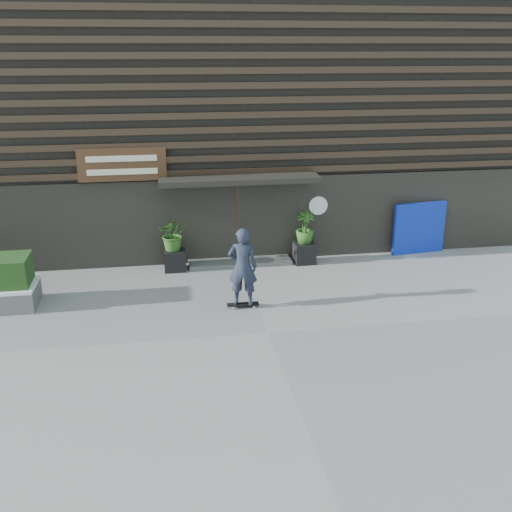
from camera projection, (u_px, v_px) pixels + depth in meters
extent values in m
plane|color=gray|center=(268.00, 333.00, 13.49)|extent=(80.00, 80.00, 0.00)
cube|color=#4D4D4B|center=(240.00, 262.00, 17.76)|extent=(3.00, 0.80, 0.12)
cube|color=black|center=(175.00, 260.00, 17.20)|extent=(0.60, 0.60, 0.60)
imported|color=#2D591E|center=(174.00, 234.00, 16.94)|extent=(0.86, 0.75, 0.96)
cube|color=black|center=(304.00, 253.00, 17.78)|extent=(0.60, 0.60, 0.60)
imported|color=#2D591E|center=(305.00, 228.00, 17.52)|extent=(0.54, 0.54, 0.96)
cube|color=#0D23B1|center=(419.00, 228.00, 18.46)|extent=(1.70, 0.32, 1.59)
cube|color=black|center=(218.00, 107.00, 21.49)|extent=(18.00, 10.00, 8.00)
cube|color=black|center=(238.00, 220.00, 17.68)|extent=(18.00, 0.12, 2.50)
cube|color=#38281E|center=(238.00, 171.00, 17.15)|extent=(17.60, 0.08, 0.18)
cube|color=#38281E|center=(237.00, 158.00, 17.02)|extent=(17.60, 0.08, 0.18)
cube|color=#38281E|center=(237.00, 144.00, 16.89)|extent=(17.60, 0.08, 0.18)
cube|color=#38281E|center=(237.00, 129.00, 16.76)|extent=(17.60, 0.08, 0.18)
cube|color=#38281E|center=(237.00, 115.00, 16.63)|extent=(17.60, 0.08, 0.18)
cube|color=#38281E|center=(237.00, 100.00, 16.50)|extent=(17.60, 0.08, 0.18)
cube|color=#38281E|center=(237.00, 86.00, 16.37)|extent=(17.60, 0.08, 0.18)
cube|color=#38281E|center=(237.00, 71.00, 16.24)|extent=(17.60, 0.08, 0.18)
cube|color=#38281E|center=(236.00, 55.00, 16.11)|extent=(17.60, 0.08, 0.18)
cube|color=#38281E|center=(236.00, 40.00, 15.98)|extent=(17.60, 0.08, 0.18)
cube|color=#38281E|center=(236.00, 24.00, 15.85)|extent=(17.60, 0.08, 0.18)
cube|color=#38281E|center=(236.00, 8.00, 15.73)|extent=(17.60, 0.08, 0.18)
cube|color=black|center=(239.00, 179.00, 16.84)|extent=(4.50, 1.00, 0.15)
cube|color=black|center=(237.00, 222.00, 17.86)|extent=(2.40, 0.30, 2.30)
cube|color=#38281E|center=(238.00, 223.00, 17.70)|extent=(0.06, 0.10, 2.30)
cube|color=#472B19|center=(122.00, 165.00, 16.49)|extent=(2.40, 0.10, 0.90)
cube|color=beige|center=(121.00, 159.00, 16.36)|extent=(1.90, 0.02, 0.16)
cube|color=beige|center=(122.00, 172.00, 16.48)|extent=(1.90, 0.02, 0.16)
cylinder|color=white|center=(318.00, 206.00, 17.86)|extent=(0.56, 0.03, 0.56)
cube|color=black|center=(243.00, 304.00, 14.79)|extent=(0.78, 0.20, 0.02)
cylinder|color=#B7B8B2|center=(233.00, 309.00, 14.67)|extent=(0.06, 0.03, 0.06)
cylinder|color=#ADACA8|center=(232.00, 305.00, 14.86)|extent=(0.06, 0.03, 0.06)
cylinder|color=#BBBBB6|center=(254.00, 307.00, 14.75)|extent=(0.06, 0.03, 0.06)
cylinder|color=#B8B8B3|center=(253.00, 304.00, 14.94)|extent=(0.06, 0.03, 0.06)
imported|color=#1B2031|center=(243.00, 267.00, 14.46)|extent=(0.79, 0.61, 1.94)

